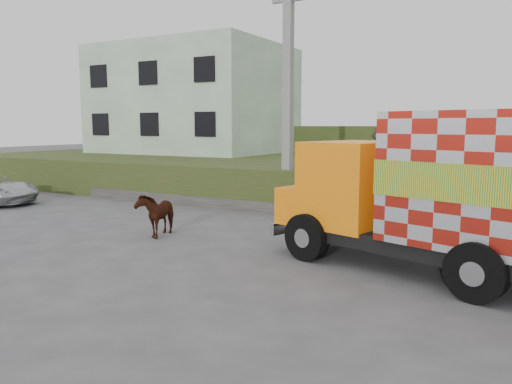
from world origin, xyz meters
The scene contains 9 objects.
ground centered at (0.00, 0.00, 0.00)m, with size 120.00×120.00×0.00m, color #474749.
embankment centered at (0.00, 10.00, 0.75)m, with size 40.00×12.00×1.50m, color #224617.
embankment_far centered at (0.00, 22.00, 1.50)m, with size 40.00×12.00×3.00m, color #224617.
retaining_strip centered at (-2.00, 4.20, 0.20)m, with size 16.00×0.50×0.40m, color #595651.
building centered at (-11.00, 13.00, 4.50)m, with size 10.00×8.00×6.00m, color silver.
utility_pole centered at (-1.00, 4.60, 4.08)m, with size 1.20×0.30×8.00m.
cargo_truck centered at (5.31, -0.71, 1.70)m, with size 7.75×4.35×3.30m.
cow centered at (-2.54, -0.54, 0.61)m, with size 0.66×1.45×1.22m, color #33180C.
pedestrian centered at (2.09, 5.30, 2.41)m, with size 0.67×0.44×1.83m, color #312E2C.
Camera 1 is at (6.47, -11.10, 3.03)m, focal length 35.00 mm.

